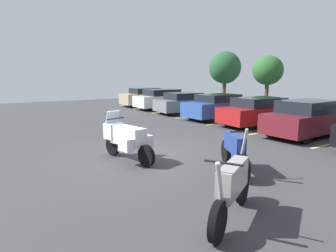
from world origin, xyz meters
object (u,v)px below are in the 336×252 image
Objects in this scene: motorcycle_second at (232,188)px; car_white at (166,99)px; motorcycle_third at (234,150)px; car_maroon at (309,119)px; motorcycle_touring at (126,138)px; car_tan at (147,97)px; car_grey at (187,103)px; car_red at (261,112)px; car_blue at (220,107)px.

car_white is (-15.39, 8.18, 0.14)m from motorcycle_second.
motorcycle_third is 6.26m from car_maroon.
car_tan reaches higher than motorcycle_touring.
motorcycle_touring is 13.66m from car_white.
motorcycle_touring is at bearing -95.93° from car_maroon.
car_maroon is at bearing -0.12° from car_tan.
car_maroon is (8.84, -0.01, 0.05)m from car_grey.
motorcycle_touring is at bearing -179.84° from motorcycle_second.
car_white is at bearing 155.30° from motorcycle_third.
car_red reaches higher than motorcycle_second.
car_blue reaches higher than motorcycle_third.
motorcycle_second is at bearing -41.22° from car_blue.
car_grey is (-10.53, 6.04, 0.11)m from motorcycle_third.
car_white reaches higher than motorcycle_touring.
motorcycle_second is 14.84m from car_grey.
car_grey is (2.92, -0.15, -0.06)m from car_white.
car_white is 6.01m from car_blue.
car_tan is at bearing 155.98° from motorcycle_second.
motorcycle_second is 0.43× the size of car_blue.
motorcycle_touring is 8.57m from car_red.
car_white is at bearing 179.21° from car_maroon.
car_white is at bearing 2.80° from car_tan.
car_blue is at bearing 178.06° from car_maroon.
car_blue is 1.01× the size of car_maroon.
car_white is at bearing 152.00° from motorcycle_second.
car_maroon is at bearing 114.36° from motorcycle_second.
motorcycle_touring is 0.51× the size of car_tan.
car_grey is 8.84m from car_maroon.
car_grey is at bearing 134.85° from motorcycle_touring.
motorcycle_touring is 1.11× the size of motorcycle_third.
car_white is 1.11× the size of car_grey.
car_maroon reaches higher than car_red.
motorcycle_touring is 1.13× the size of motorcycle_second.
car_blue is at bearing 3.34° from car_grey.
car_red is (-1.98, 8.34, 0.03)m from motorcycle_touring.
car_red is 2.83m from car_maroon.
motorcycle_touring is at bearing -30.67° from car_tan.
car_blue is 1.01× the size of car_red.
car_tan is at bearing -177.20° from car_white.
motorcycle_third is 9.69m from car_blue.
car_tan is at bearing 149.33° from motorcycle_touring.
car_maroon is (2.81, -0.30, 0.02)m from car_red.
car_tan is (-16.12, 6.05, 0.15)m from motorcycle_third.
car_red is at bearing 1.34° from car_tan.
car_white is at bearing 143.11° from motorcycle_touring.
car_maroon reaches higher than motorcycle_touring.
motorcycle_third is 0.44× the size of car_red.
car_tan is at bearing 179.84° from car_grey.
motorcycle_touring is at bearing -59.16° from car_blue.
motorcycle_touring is at bearing -36.89° from car_white.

